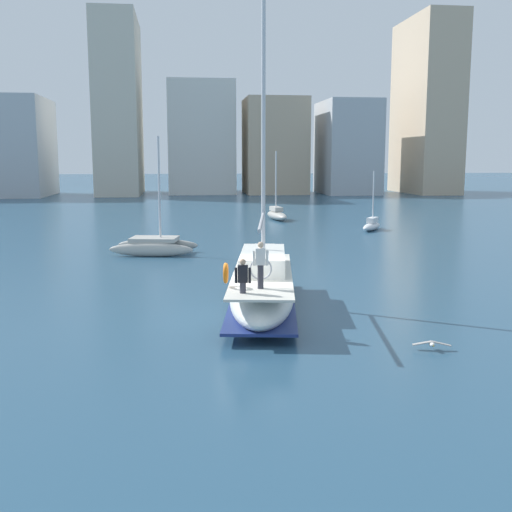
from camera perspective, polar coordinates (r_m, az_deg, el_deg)
The scene contains 7 objects.
ground_plane at distance 22.47m, azimuth -0.40°, elevation -5.90°, with size 400.00×400.00×0.00m, color #284C66.
main_sailboat at distance 23.69m, azimuth 0.59°, elevation -2.84°, with size 3.86×9.86×14.04m.
moored_sloop_near at distance 38.00m, azimuth -9.30°, elevation 1.04°, with size 5.36×3.27×7.04m.
moored_sloop_far at distance 58.18m, azimuth 1.92°, elevation 3.86°, with size 1.82×5.13×6.35m.
moored_catamaran at distance 50.70m, azimuth 10.58°, elevation 2.82°, with size 2.79×3.64×4.71m.
seagull at distance 19.74m, azimuth 15.84°, elevation -7.77°, with size 1.15×0.48×0.17m.
waterfront_buildings at distance 100.49m, azimuth -5.29°, elevation 11.50°, with size 84.69×20.08×27.72m.
Camera 1 is at (-2.50, -21.56, 5.80)m, focal length 43.57 mm.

